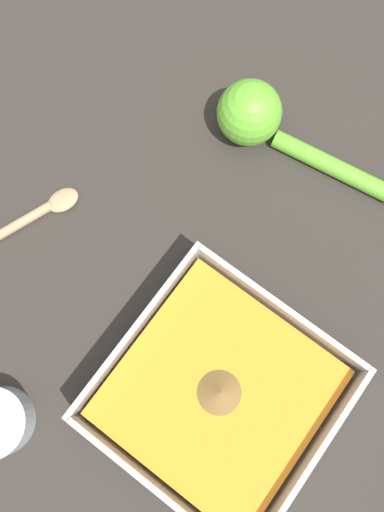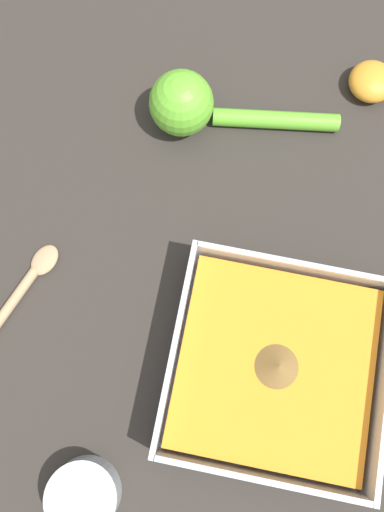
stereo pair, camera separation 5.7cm
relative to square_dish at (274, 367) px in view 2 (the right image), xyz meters
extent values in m
plane|color=#332D28|center=(0.02, 0.00, -0.02)|extent=(4.00, 4.00, 0.00)
cube|color=silver|center=(0.00, 0.00, -0.02)|extent=(0.23, 0.23, 0.01)
cube|color=silver|center=(0.00, 0.11, 0.01)|extent=(0.23, 0.01, 0.05)
cube|color=silver|center=(0.00, -0.11, 0.01)|extent=(0.23, 0.01, 0.05)
cube|color=silver|center=(0.11, 0.00, 0.01)|extent=(0.01, 0.22, 0.05)
cube|color=silver|center=(-0.11, 0.00, 0.01)|extent=(0.01, 0.22, 0.05)
cube|color=orange|center=(0.00, 0.00, 0.00)|extent=(0.21, 0.21, 0.03)
cone|color=brown|center=(0.00, 0.00, 0.03)|extent=(0.05, 0.05, 0.02)
cylinder|color=silver|center=(0.17, -0.18, 0.00)|extent=(0.08, 0.08, 0.04)
cylinder|color=brown|center=(0.17, -0.18, -0.01)|extent=(0.07, 0.07, 0.02)
sphere|color=#6BC633|center=(-0.29, -0.16, 0.02)|extent=(0.08, 0.08, 0.08)
cylinder|color=#6BC633|center=(-0.30, -0.05, -0.01)|extent=(0.04, 0.16, 0.02)
ellipsoid|color=orange|center=(-0.38, 0.07, -0.01)|extent=(0.06, 0.06, 0.03)
ellipsoid|color=tan|center=(-0.07, -0.29, -0.02)|extent=(0.05, 0.04, 0.01)
camera|label=1|loc=(0.00, -0.04, 0.56)|focal=35.00mm
camera|label=2|loc=(0.02, -0.09, 0.56)|focal=35.00mm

